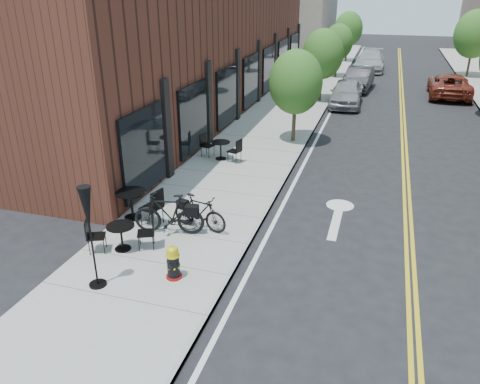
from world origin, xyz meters
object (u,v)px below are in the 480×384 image
(bistro_set_a, at_px, (121,234))
(bistro_set_c, at_px, (221,148))
(parked_car_far, at_px, (449,85))
(parked_car_b, at_px, (359,79))
(bicycle_right, at_px, (200,212))
(bicycle_left, at_px, (169,214))
(parked_car_a, at_px, (346,93))
(patio_umbrella, at_px, (88,216))
(parked_car_c, at_px, (370,61))
(fire_hydrant, at_px, (173,262))
(bistro_set_b, at_px, (131,201))

(bistro_set_a, bearing_deg, bistro_set_c, 63.56)
(parked_car_far, bearing_deg, bistro_set_c, 58.89)
(parked_car_b, bearing_deg, bicycle_right, -93.37)
(bicycle_left, xyz_separation_m, parked_car_a, (3.11, 16.64, 0.03))
(bistro_set_a, relative_size, parked_car_b, 0.38)
(bicycle_left, height_order, bistro_set_a, bicycle_left)
(bicycle_left, xyz_separation_m, bistro_set_c, (-0.61, 5.95, -0.12))
(patio_umbrella, height_order, parked_car_b, patio_umbrella)
(bicycle_right, relative_size, parked_car_c, 0.32)
(fire_hydrant, height_order, patio_umbrella, patio_umbrella)
(parked_car_far, bearing_deg, parked_car_a, 37.26)
(fire_hydrant, height_order, bistro_set_b, bistro_set_b)
(bistro_set_c, height_order, parked_car_c, parked_car_c)
(fire_hydrant, xyz_separation_m, parked_car_c, (2.83, 31.12, 0.24))
(fire_hydrant, height_order, bistro_set_c, bistro_set_c)
(fire_hydrant, distance_m, bicycle_left, 2.14)
(patio_umbrella, relative_size, parked_car_c, 0.46)
(bistro_set_a, bearing_deg, parked_car_a, 52.66)
(bistro_set_c, xyz_separation_m, parked_car_b, (4.09, 15.36, 0.14))
(bistro_set_b, xyz_separation_m, parked_car_a, (4.50, 16.14, 0.06))
(parked_car_c, distance_m, parked_car_far, 9.83)
(bistro_set_a, height_order, bistro_set_c, bistro_set_c)
(parked_car_a, height_order, parked_car_far, parked_car_a)
(patio_umbrella, xyz_separation_m, parked_car_b, (4.01, 23.98, -1.12))
(bicycle_left, distance_m, patio_umbrella, 2.95)
(bicycle_right, xyz_separation_m, bistro_set_b, (-2.09, 0.04, 0.04))
(parked_car_c, bearing_deg, bistro_set_b, -100.62)
(bistro_set_a, xyz_separation_m, bistro_set_b, (-0.61, 1.63, 0.10))
(bistro_set_a, xyz_separation_m, parked_car_c, (4.59, 30.35, 0.20))
(bistro_set_a, xyz_separation_m, parked_car_a, (3.89, 17.77, 0.16))
(bistro_set_b, bearing_deg, parked_car_c, 93.52)
(bistro_set_a, relative_size, bistro_set_c, 0.96)
(bicycle_left, bearing_deg, parked_car_far, 146.34)
(bistro_set_b, distance_m, parked_car_a, 16.75)
(bicycle_left, xyz_separation_m, parked_car_b, (3.48, 21.31, 0.02))
(parked_car_b, xyz_separation_m, parked_car_c, (0.32, 7.91, 0.05))
(bicycle_right, xyz_separation_m, parked_car_c, (3.11, 28.76, 0.14))
(patio_umbrella, xyz_separation_m, parked_car_a, (3.64, 19.31, -1.12))
(parked_car_b, bearing_deg, bistro_set_c, -100.64)
(patio_umbrella, bearing_deg, bicycle_left, 78.76)
(bicycle_left, bearing_deg, parked_car_a, 158.85)
(fire_hydrant, bearing_deg, parked_car_a, 95.02)
(bistro_set_a, distance_m, bistro_set_c, 7.08)
(bistro_set_b, distance_m, parked_car_b, 21.37)
(fire_hydrant, distance_m, parked_car_c, 31.25)
(bicycle_left, relative_size, parked_car_a, 0.45)
(fire_hydrant, relative_size, patio_umbrella, 0.35)
(bicycle_right, relative_size, bistro_set_c, 0.97)
(bistro_set_a, height_order, parked_car_b, parked_car_b)
(bistro_set_c, relative_size, parked_car_c, 0.33)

